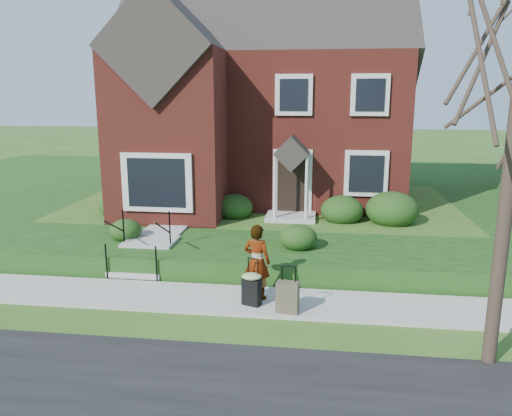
% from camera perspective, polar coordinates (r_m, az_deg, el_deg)
% --- Properties ---
extents(ground, '(120.00, 120.00, 0.00)m').
position_cam_1_polar(ground, '(11.63, -3.75, -10.56)').
color(ground, '#2D5119').
rests_on(ground, ground).
extents(sidewalk, '(60.00, 1.60, 0.08)m').
position_cam_1_polar(sidewalk, '(11.61, -3.75, -10.38)').
color(sidewalk, '#9E9B93').
rests_on(sidewalk, ground).
extents(terrace, '(44.00, 20.00, 0.60)m').
position_cam_1_polar(terrace, '(21.87, 12.22, 1.18)').
color(terrace, '#123D10').
rests_on(terrace, ground).
extents(walkway, '(1.20, 6.00, 0.06)m').
position_cam_1_polar(walkway, '(16.62, -8.93, -1.18)').
color(walkway, '#9E9B93').
rests_on(walkway, terrace).
extents(main_house, '(10.40, 10.20, 9.40)m').
position_cam_1_polar(main_house, '(20.22, 0.85, 14.69)').
color(main_house, maroon).
rests_on(main_house, terrace).
extents(front_steps, '(1.40, 2.02, 1.50)m').
position_cam_1_polar(front_steps, '(13.78, -12.57, -4.95)').
color(front_steps, '#9E9B93').
rests_on(front_steps, ground).
extents(foundation_shrubs, '(10.32, 4.25, 1.15)m').
position_cam_1_polar(foundation_shrubs, '(15.84, 1.60, 0.04)').
color(foundation_shrubs, '#163510').
rests_on(foundation_shrubs, terrace).
extents(woman, '(0.72, 0.57, 1.73)m').
position_cam_1_polar(woman, '(11.27, 0.11, -6.15)').
color(woman, '#999999').
rests_on(woman, sidewalk).
extents(suitcase_black, '(0.54, 0.49, 1.07)m').
position_cam_1_polar(suitcase_black, '(11.06, -0.50, -9.02)').
color(suitcase_black, black).
rests_on(suitcase_black, sidewalk).
extents(suitcase_olive, '(0.50, 0.33, 1.02)m').
position_cam_1_polar(suitcase_olive, '(10.76, 3.63, -10.12)').
color(suitcase_olive, brown).
rests_on(suitcase_olive, sidewalk).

